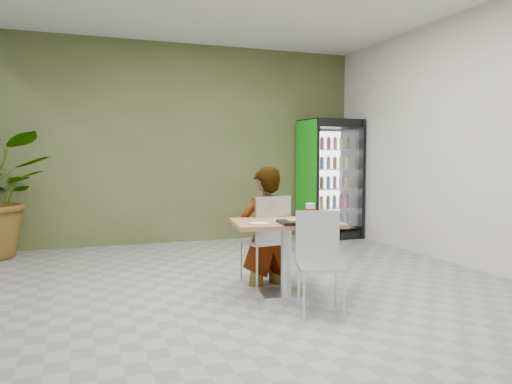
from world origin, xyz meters
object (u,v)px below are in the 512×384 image
seated_woman (265,239)px  beverage_fridge (330,179)px  cafeteria_tray (303,222)px  soda_cup (310,212)px  chair_far (268,233)px  chair_near (319,253)px  dining_table (286,242)px

seated_woman → beverage_fridge: 3.40m
seated_woman → beverage_fridge: (2.17, 2.57, 0.52)m
cafeteria_tray → soda_cup: bearing=49.0°
chair_far → chair_near: (0.09, -1.02, -0.04)m
seated_woman → chair_near: bearing=86.2°
chair_far → chair_near: bearing=85.6°
dining_table → seated_woman: bearing=92.8°
cafeteria_tray → beverage_fridge: (2.07, 3.30, 0.24)m
cafeteria_tray → beverage_fridge: size_ratio=0.22×
dining_table → chair_far: chair_far is taller
soda_cup → beverage_fridge: 3.62m
seated_woman → soda_cup: size_ratio=9.43×
soda_cup → cafeteria_tray: (-0.18, -0.21, -0.07)m
seated_woman → cafeteria_tray: size_ratio=3.53×
soda_cup → cafeteria_tray: soda_cup is taller
dining_table → seated_woman: (-0.03, 0.52, -0.05)m
dining_table → chair_far: (-0.01, 0.47, 0.03)m
chair_near → soda_cup: size_ratio=5.36×
chair_near → beverage_fridge: size_ratio=0.45×
chair_near → chair_far: bearing=112.4°
chair_near → dining_table: bearing=115.6°
chair_near → seated_woman: 1.08m
soda_cup → beverage_fridge: bearing=58.6°
cafeteria_tray → chair_near: bearing=-89.7°
soda_cup → beverage_fridge: beverage_fridge is taller
chair_far → seated_woman: (-0.02, 0.05, -0.08)m
chair_near → soda_cup: bearing=89.2°
seated_woman → soda_cup: (0.29, -0.52, 0.34)m
chair_far → beverage_fridge: bearing=-138.8°
chair_near → cafeteria_tray: bearing=107.8°
cafeteria_tray → chair_far: bearing=97.2°
chair_far → seated_woman: size_ratio=0.61×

